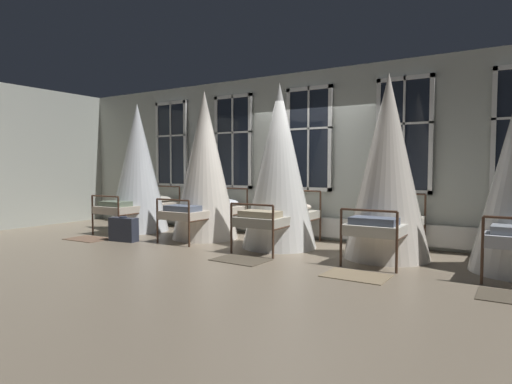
% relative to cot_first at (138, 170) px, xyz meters
% --- Properties ---
extents(ground, '(22.79, 22.79, 0.00)m').
position_rel_cot_first_xyz_m(ground, '(3.57, -0.00, -1.32)').
color(ground, gray).
extents(back_wall_with_windows, '(12.39, 0.10, 3.21)m').
position_rel_cot_first_xyz_m(back_wall_with_windows, '(3.57, 1.11, 0.28)').
color(back_wall_with_windows, '#B2B7AD').
rests_on(back_wall_with_windows, ground).
extents(window_bank, '(8.03, 0.10, 2.84)m').
position_rel_cot_first_xyz_m(window_bank, '(3.57, 0.99, -0.20)').
color(window_bank, black).
rests_on(window_bank, ground).
extents(cot_first, '(1.28, 1.85, 2.74)m').
position_rel_cot_first_xyz_m(cot_first, '(0.00, 0.00, 0.00)').
color(cot_first, '#4C3323').
rests_on(cot_first, ground).
extents(cot_second, '(1.28, 1.84, 2.84)m').
position_rel_cot_first_xyz_m(cot_second, '(1.84, -0.00, 0.05)').
color(cot_second, '#4C3323').
rests_on(cot_second, ground).
extents(cot_third, '(1.28, 1.85, 2.82)m').
position_rel_cot_first_xyz_m(cot_third, '(3.53, -0.06, 0.03)').
color(cot_third, '#4C3323').
rests_on(cot_third, ground).
extents(cot_fourth, '(1.28, 1.84, 2.79)m').
position_rel_cot_first_xyz_m(cot_fourth, '(5.35, 0.01, 0.02)').
color(cot_fourth, '#4C3323').
rests_on(cot_fourth, ground).
extents(rug_first, '(0.83, 0.60, 0.01)m').
position_rel_cot_first_xyz_m(rug_first, '(0.03, -1.32, -1.32)').
color(rug_first, brown).
rests_on(rug_first, ground).
extents(rug_third, '(0.82, 0.58, 0.01)m').
position_rel_cot_first_xyz_m(rug_third, '(3.57, -1.32, -1.32)').
color(rug_third, brown).
rests_on(rug_third, ground).
extents(rug_fourth, '(0.80, 0.57, 0.01)m').
position_rel_cot_first_xyz_m(rug_fourth, '(5.35, -1.32, -1.32)').
color(rug_fourth, '#8E7A5B').
rests_on(rug_fourth, ground).
extents(suitcase_dark, '(0.58, 0.27, 0.47)m').
position_rel_cot_first_xyz_m(suitcase_dark, '(0.80, -1.11, -1.10)').
color(suitcase_dark, '#2D3342').
rests_on(suitcase_dark, ground).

